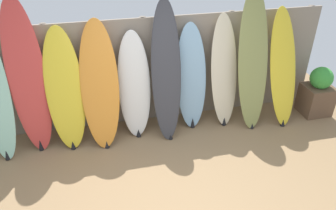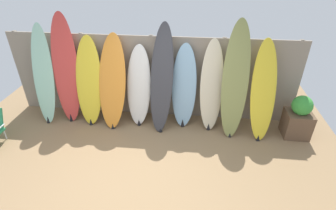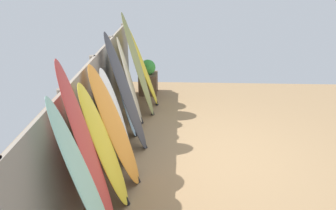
% 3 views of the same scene
% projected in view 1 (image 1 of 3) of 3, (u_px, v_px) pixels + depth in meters
% --- Properties ---
extents(ground, '(7.68, 7.68, 0.00)m').
position_uv_depth(ground, '(174.00, 202.00, 4.18)').
color(ground, '#8E704C').
extents(fence_back, '(6.08, 0.11, 1.80)m').
position_uv_depth(fence_back, '(145.00, 72.00, 5.37)').
color(fence_back, gray).
rests_on(fence_back, ground).
extents(surfboard_red_1, '(0.58, 0.57, 2.25)m').
position_uv_depth(surfboard_red_1, '(28.00, 80.00, 4.67)').
color(surfboard_red_1, '#D13D38').
rests_on(surfboard_red_1, ground).
extents(surfboard_yellow_2, '(0.55, 0.59, 1.82)m').
position_uv_depth(surfboard_yellow_2, '(65.00, 91.00, 4.82)').
color(surfboard_yellow_2, yellow).
rests_on(surfboard_yellow_2, ground).
extents(surfboard_orange_3, '(0.63, 0.74, 1.89)m').
position_uv_depth(surfboard_orange_3, '(100.00, 86.00, 4.86)').
color(surfboard_orange_3, orange).
rests_on(surfboard_orange_3, ground).
extents(surfboard_white_4, '(0.55, 0.54, 1.68)m').
position_uv_depth(surfboard_white_4, '(134.00, 86.00, 5.10)').
color(surfboard_white_4, white).
rests_on(surfboard_white_4, ground).
extents(surfboard_charcoal_5, '(0.54, 0.74, 2.12)m').
position_uv_depth(surfboard_charcoal_5, '(166.00, 73.00, 4.99)').
color(surfboard_charcoal_5, '#38383D').
rests_on(surfboard_charcoal_5, ground).
extents(surfboard_skyblue_6, '(0.50, 0.42, 1.73)m').
position_uv_depth(surfboard_skyblue_6, '(191.00, 79.00, 5.28)').
color(surfboard_skyblue_6, '#8CB7D6').
rests_on(surfboard_skyblue_6, ground).
extents(surfboard_cream_7, '(0.48, 0.50, 1.83)m').
position_uv_depth(surfboard_cream_7, '(224.00, 73.00, 5.34)').
color(surfboard_cream_7, beige).
rests_on(surfboard_cream_7, ground).
extents(surfboard_olive_8, '(0.53, 0.68, 2.23)m').
position_uv_depth(surfboard_olive_8, '(253.00, 62.00, 5.21)').
color(surfboard_olive_8, olive).
rests_on(surfboard_olive_8, ground).
extents(surfboard_yellow_9, '(0.52, 0.76, 1.90)m').
position_uv_depth(surfboard_yellow_9, '(283.00, 69.00, 5.38)').
color(surfboard_yellow_9, yellow).
rests_on(surfboard_yellow_9, ground).
extents(planter_box, '(0.49, 0.45, 0.89)m').
position_uv_depth(planter_box, '(317.00, 93.00, 5.78)').
color(planter_box, brown).
rests_on(planter_box, ground).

